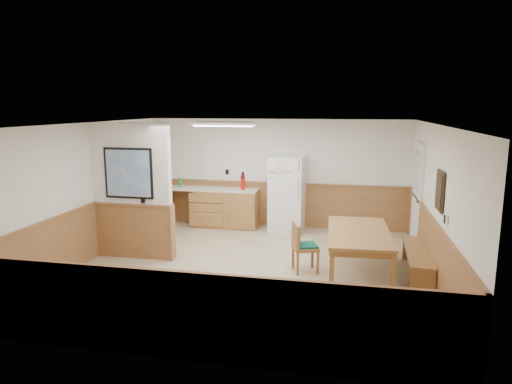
% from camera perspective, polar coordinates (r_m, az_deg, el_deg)
% --- Properties ---
extents(ground, '(6.00, 6.00, 0.00)m').
position_cam_1_polar(ground, '(8.05, -0.80, -9.57)').
color(ground, tan).
rests_on(ground, ground).
extents(ceiling, '(6.00, 6.00, 0.02)m').
position_cam_1_polar(ceiling, '(7.56, -0.85, 8.51)').
color(ceiling, silver).
rests_on(ceiling, back_wall).
extents(back_wall, '(6.00, 0.02, 2.50)m').
position_cam_1_polar(back_wall, '(10.62, 2.66, 2.35)').
color(back_wall, white).
rests_on(back_wall, ground).
extents(right_wall, '(0.02, 6.00, 2.50)m').
position_cam_1_polar(right_wall, '(7.66, 21.68, -1.66)').
color(right_wall, white).
rests_on(right_wall, ground).
extents(left_wall, '(0.02, 6.00, 2.50)m').
position_cam_1_polar(left_wall, '(8.84, -20.17, 0.01)').
color(left_wall, white).
rests_on(left_wall, ground).
extents(wainscot_back, '(6.00, 0.04, 1.00)m').
position_cam_1_polar(wainscot_back, '(10.73, 2.61, -1.63)').
color(wainscot_back, '#9A663D').
rests_on(wainscot_back, ground).
extents(wainscot_right, '(0.04, 6.00, 1.00)m').
position_cam_1_polar(wainscot_right, '(7.84, 21.16, -7.02)').
color(wainscot_right, '#9A663D').
rests_on(wainscot_right, ground).
extents(wainscot_left, '(0.04, 6.00, 1.00)m').
position_cam_1_polar(wainscot_left, '(8.99, -19.76, -4.69)').
color(wainscot_left, '#9A663D').
rests_on(wainscot_left, ground).
extents(partition_wall, '(1.50, 0.20, 2.50)m').
position_cam_1_polar(partition_wall, '(8.65, -15.26, -0.06)').
color(partition_wall, white).
rests_on(partition_wall, ground).
extents(kitchen_counter, '(2.20, 0.61, 1.00)m').
position_cam_1_polar(kitchen_counter, '(10.71, -4.05, -1.89)').
color(kitchen_counter, '#B0723E').
rests_on(kitchen_counter, ground).
extents(exterior_door, '(0.07, 1.02, 2.15)m').
position_cam_1_polar(exterior_door, '(9.53, 19.46, -0.42)').
color(exterior_door, white).
rests_on(exterior_door, ground).
extents(kitchen_window, '(0.80, 0.04, 1.00)m').
position_cam_1_polar(kitchen_window, '(11.07, -8.17, 4.17)').
color(kitchen_window, white).
rests_on(kitchen_window, back_wall).
extents(wall_painting, '(0.04, 0.50, 0.60)m').
position_cam_1_polar(wall_painting, '(7.31, 21.98, 0.15)').
color(wall_painting, '#352415').
rests_on(wall_painting, right_wall).
extents(fluorescent_fixture, '(1.20, 0.30, 0.09)m').
position_cam_1_polar(fluorescent_fixture, '(9.02, -4.07, 8.49)').
color(fluorescent_fixture, white).
rests_on(fluorescent_fixture, ceiling).
extents(refrigerator, '(0.79, 0.74, 1.69)m').
position_cam_1_polar(refrigerator, '(10.28, 3.90, -0.21)').
color(refrigerator, white).
rests_on(refrigerator, ground).
extents(dining_table, '(1.09, 2.04, 0.75)m').
position_cam_1_polar(dining_table, '(7.79, 12.73, -5.41)').
color(dining_table, '#AA773E').
rests_on(dining_table, ground).
extents(dining_bench, '(0.47, 1.77, 0.45)m').
position_cam_1_polar(dining_bench, '(8.06, 19.56, -7.56)').
color(dining_bench, '#AA773E').
rests_on(dining_bench, ground).
extents(dining_chair, '(0.66, 0.55, 0.85)m').
position_cam_1_polar(dining_chair, '(7.81, 5.62, -6.44)').
color(dining_chair, '#AA773E').
rests_on(dining_chair, ground).
extents(fire_extinguisher, '(0.11, 0.11, 0.41)m').
position_cam_1_polar(fire_extinguisher, '(10.44, -1.65, 1.27)').
color(fire_extinguisher, red).
rests_on(fire_extinguisher, kitchen_counter).
extents(soap_bottle, '(0.08, 0.08, 0.22)m').
position_cam_1_polar(soap_bottle, '(10.93, -9.48, 1.19)').
color(soap_bottle, green).
rests_on(soap_bottle, kitchen_counter).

